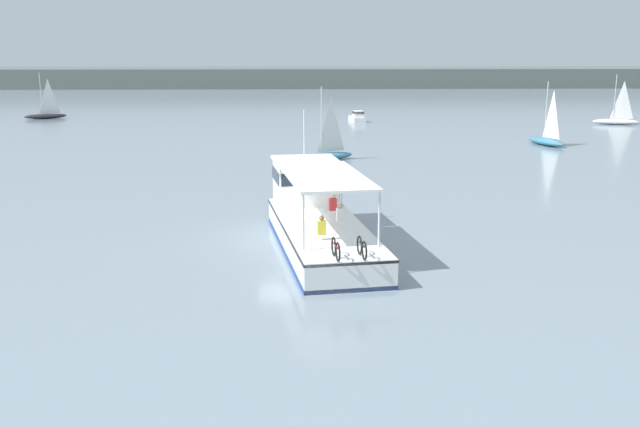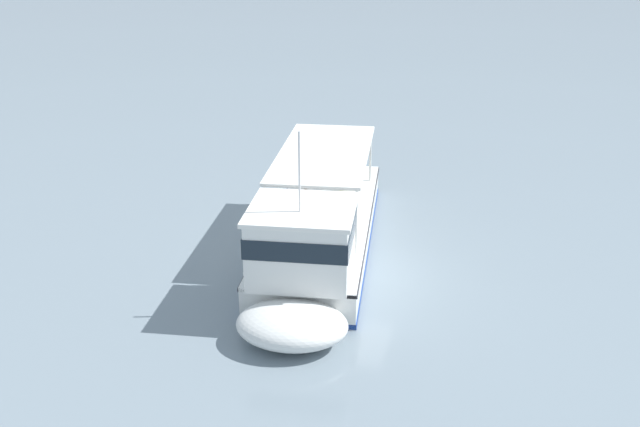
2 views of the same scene
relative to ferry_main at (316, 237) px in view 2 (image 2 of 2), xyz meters
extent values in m
plane|color=gray|center=(-1.24, 0.24, -1.02)|extent=(400.00, 400.00, 0.00)
cube|color=white|center=(0.22, -1.60, -0.47)|extent=(4.69, 11.14, 1.10)
ellipsoid|color=white|center=(-0.65, 4.54, -0.47)|extent=(3.22, 2.59, 1.01)
cube|color=navy|center=(0.22, -1.60, -0.92)|extent=(4.73, 11.15, 0.16)
cube|color=#2D2D33|center=(0.22, -1.60, 0.00)|extent=(4.75, 11.15, 0.10)
cube|color=white|center=(-0.40, 2.76, 1.03)|extent=(3.06, 2.96, 1.90)
cube|color=#19232D|center=(-0.40, 2.76, 1.37)|extent=(3.13, 3.01, 0.56)
cube|color=white|center=(-0.40, 2.76, 2.04)|extent=(3.24, 3.14, 0.12)
cube|color=white|center=(0.29, -2.05, 2.13)|extent=(3.86, 7.05, 0.10)
cylinder|color=silver|center=(-1.52, 0.98, 1.08)|extent=(0.08, 0.08, 2.00)
cylinder|color=silver|center=(1.18, 1.36, 1.08)|extent=(0.08, 0.08, 2.00)
cylinder|color=silver|center=(-0.60, -5.46, 1.08)|extent=(0.08, 0.08, 2.00)
cylinder|color=silver|center=(2.09, -5.07, 1.08)|extent=(0.08, 0.08, 2.00)
cylinder|color=silver|center=(-0.44, 3.05, 3.20)|extent=(0.06, 0.06, 2.20)
sphere|color=white|center=(1.51, 2.02, -0.52)|extent=(0.36, 0.36, 0.36)
sphere|color=white|center=(1.97, -1.25, -0.52)|extent=(0.36, 0.36, 0.36)
sphere|color=white|center=(2.41, -4.32, -0.52)|extent=(0.36, 0.36, 0.36)
torus|color=black|center=(0.42, -6.17, 0.41)|extent=(0.15, 0.66, 0.66)
torus|color=black|center=(0.52, -6.86, 0.41)|extent=(0.15, 0.66, 0.66)
cylinder|color=maroon|center=(0.47, -6.52, 0.53)|extent=(0.16, 0.70, 0.06)
torus|color=black|center=(1.31, -6.04, 0.41)|extent=(0.15, 0.66, 0.66)
torus|color=black|center=(1.41, -6.74, 0.41)|extent=(0.15, 0.66, 0.66)
cylinder|color=#232328|center=(1.36, -6.39, 0.53)|extent=(0.16, 0.70, 0.06)
cube|color=yellow|center=(0.08, -4.06, 0.54)|extent=(0.35, 0.26, 0.52)
sphere|color=#9E7051|center=(0.08, -4.06, 0.91)|extent=(0.20, 0.20, 0.20)
cube|color=white|center=(0.92, -1.96, 0.54)|extent=(0.35, 0.26, 0.52)
sphere|color=tan|center=(0.92, -1.96, 0.91)|extent=(0.20, 0.20, 0.20)
cube|color=red|center=(0.72, 0.00, 0.54)|extent=(0.35, 0.26, 0.52)
sphere|color=beige|center=(0.72, 0.00, 0.91)|extent=(0.20, 0.20, 0.20)
camera|label=1|loc=(-0.91, -29.60, 6.94)|focal=40.10mm
camera|label=2|loc=(-5.63, 19.69, 9.18)|focal=39.80mm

